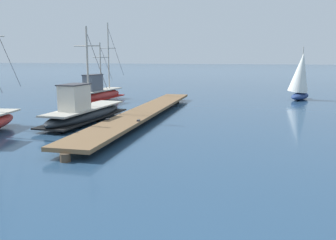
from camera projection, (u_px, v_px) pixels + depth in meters
floating_dock at (145, 111)px, 20.92m from camera, size 3.59×18.96×0.53m
fishing_boat_0 at (84, 112)px, 19.31m from camera, size 1.98×7.32×5.16m
fishing_boat_1 at (99, 93)px, 28.37m from camera, size 1.53×7.71×6.33m
distant_sailboat at (301, 77)px, 29.36m from camera, size 2.34×3.42×4.39m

